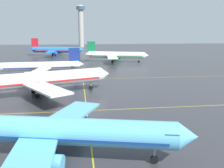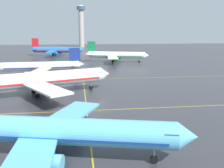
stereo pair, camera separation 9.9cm
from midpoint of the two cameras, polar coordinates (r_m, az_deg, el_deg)
The scene contains 7 objects.
airliner_front_gate at distance 35.23m, azimuth -12.43°, elevation -10.31°, with size 36.07×30.69×11.33m.
airliner_second_row at distance 69.82m, azimuth -15.77°, elevation 0.95°, with size 38.99×33.37×12.47m.
airliner_third_row at distance 101.14m, azimuth -15.62°, elevation 3.84°, with size 33.32×28.73×10.36m.
airliner_far_left_stand at distance 139.45m, azimuth 0.76°, elevation 6.50°, with size 34.79×29.70×11.03m.
airliner_far_right_stand at distance 177.68m, azimuth -12.49°, elevation 7.47°, with size 37.39×31.78×11.72m.
taxiway_markings at distance 55.62m, azimuth -5.70°, elevation -5.95°, with size 154.71×119.48×0.01m.
control_tower at distance 264.54m, azimuth -6.99°, elevation 13.40°, with size 8.82×8.82×41.86m.
Camera 1 is at (-1.61, -18.71, 17.06)m, focal length 40.84 mm.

